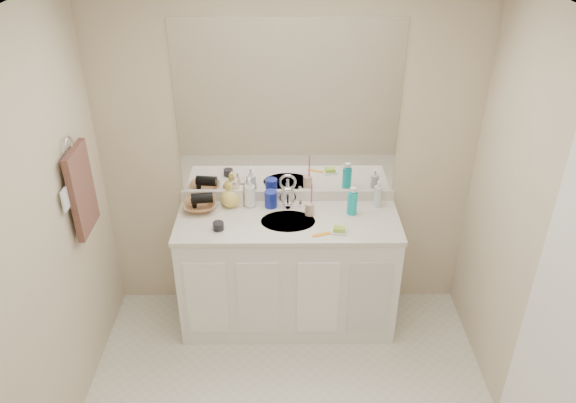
# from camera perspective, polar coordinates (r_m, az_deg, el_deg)

# --- Properties ---
(ceiling) EXTENTS (2.60, 2.60, 0.02)m
(ceiling) POSITION_cam_1_polar(r_m,az_deg,el_deg) (2.25, 0.16, 17.42)
(ceiling) COLOR white
(ceiling) RESTS_ON wall_back
(wall_back) EXTENTS (2.60, 0.02, 2.40)m
(wall_back) POSITION_cam_1_polar(r_m,az_deg,el_deg) (3.89, -0.03, 4.33)
(wall_back) COLOR beige
(wall_back) RESTS_ON floor
(wall_left) EXTENTS (0.02, 2.60, 2.40)m
(wall_left) POSITION_cam_1_polar(r_m,az_deg,el_deg) (3.06, -25.23, -6.88)
(wall_left) COLOR beige
(wall_left) RESTS_ON floor
(wall_right) EXTENTS (0.02, 2.60, 2.40)m
(wall_right) POSITION_cam_1_polar(r_m,az_deg,el_deg) (3.07, 25.33, -6.69)
(wall_right) COLOR beige
(wall_right) RESTS_ON floor
(vanity_cabinet) EXTENTS (1.50, 0.55, 0.85)m
(vanity_cabinet) POSITION_cam_1_polar(r_m,az_deg,el_deg) (4.06, -0.00, -7.28)
(vanity_cabinet) COLOR white
(vanity_cabinet) RESTS_ON floor
(countertop) EXTENTS (1.52, 0.57, 0.03)m
(countertop) POSITION_cam_1_polar(r_m,az_deg,el_deg) (3.81, -0.00, -2.02)
(countertop) COLOR silver
(countertop) RESTS_ON vanity_cabinet
(backsplash) EXTENTS (1.52, 0.03, 0.08)m
(backsplash) POSITION_cam_1_polar(r_m,az_deg,el_deg) (4.00, -0.03, 0.63)
(backsplash) COLOR silver
(backsplash) RESTS_ON countertop
(sink_basin) EXTENTS (0.37, 0.37, 0.02)m
(sink_basin) POSITION_cam_1_polar(r_m,az_deg,el_deg) (3.79, -0.00, -2.15)
(sink_basin) COLOR beige
(sink_basin) RESTS_ON countertop
(faucet) EXTENTS (0.02, 0.02, 0.11)m
(faucet) POSITION_cam_1_polar(r_m,az_deg,el_deg) (3.91, -0.02, 0.10)
(faucet) COLOR silver
(faucet) RESTS_ON countertop
(mirror) EXTENTS (1.48, 0.01, 1.20)m
(mirror) POSITION_cam_1_polar(r_m,az_deg,el_deg) (3.74, -0.03, 9.26)
(mirror) COLOR white
(mirror) RESTS_ON wall_back
(blue_mug) EXTENTS (0.11, 0.11, 0.12)m
(blue_mug) POSITION_cam_1_polar(r_m,az_deg,el_deg) (3.92, -1.75, 0.26)
(blue_mug) COLOR navy
(blue_mug) RESTS_ON countertop
(tan_cup) EXTENTS (0.08, 0.08, 0.09)m
(tan_cup) POSITION_cam_1_polar(r_m,az_deg,el_deg) (3.84, 2.22, -0.76)
(tan_cup) COLOR #CEAD91
(tan_cup) RESTS_ON countertop
(toothbrush) EXTENTS (0.01, 0.04, 0.20)m
(toothbrush) POSITION_cam_1_polar(r_m,az_deg,el_deg) (3.78, 2.40, 0.62)
(toothbrush) COLOR #DD3AA2
(toothbrush) RESTS_ON tan_cup
(mouthwash_bottle) EXTENTS (0.07, 0.07, 0.16)m
(mouthwash_bottle) POSITION_cam_1_polar(r_m,az_deg,el_deg) (3.85, 6.54, -0.16)
(mouthwash_bottle) COLOR #0EAAB0
(mouthwash_bottle) RESTS_ON countertop
(clear_pump_bottle) EXTENTS (0.07, 0.07, 0.15)m
(clear_pump_bottle) POSITION_cam_1_polar(r_m,az_deg,el_deg) (3.97, 9.09, 0.52)
(clear_pump_bottle) COLOR silver
(clear_pump_bottle) RESTS_ON countertop
(soap_dish) EXTENTS (0.11, 0.10, 0.01)m
(soap_dish) POSITION_cam_1_polar(r_m,az_deg,el_deg) (3.68, 5.20, -3.05)
(soap_dish) COLOR silver
(soap_dish) RESTS_ON countertop
(green_soap) EXTENTS (0.08, 0.07, 0.03)m
(green_soap) POSITION_cam_1_polar(r_m,az_deg,el_deg) (3.67, 5.21, -2.81)
(green_soap) COLOR #94C02F
(green_soap) RESTS_ON soap_dish
(orange_comb) EXTENTS (0.13, 0.07, 0.01)m
(orange_comb) POSITION_cam_1_polar(r_m,az_deg,el_deg) (3.65, 3.47, -3.36)
(orange_comb) COLOR orange
(orange_comb) RESTS_ON countertop
(dark_jar) EXTENTS (0.08, 0.08, 0.05)m
(dark_jar) POSITION_cam_1_polar(r_m,az_deg,el_deg) (3.71, -7.09, -2.48)
(dark_jar) COLOR black
(dark_jar) RESTS_ON countertop
(soap_bottle_white) EXTENTS (0.08, 0.09, 0.22)m
(soap_bottle_white) POSITION_cam_1_polar(r_m,az_deg,el_deg) (3.91, -3.90, 0.93)
(soap_bottle_white) COLOR white
(soap_bottle_white) RESTS_ON countertop
(soap_bottle_cream) EXTENTS (0.09, 0.09, 0.20)m
(soap_bottle_cream) POSITION_cam_1_polar(r_m,az_deg,el_deg) (3.95, -5.21, 0.98)
(soap_bottle_cream) COLOR beige
(soap_bottle_cream) RESTS_ON countertop
(soap_bottle_yellow) EXTENTS (0.15, 0.15, 0.18)m
(soap_bottle_yellow) POSITION_cam_1_polar(r_m,az_deg,el_deg) (3.94, -5.90, 0.69)
(soap_bottle_yellow) COLOR #E4CD58
(soap_bottle_yellow) RESTS_ON countertop
(wicker_basket) EXTENTS (0.24, 0.24, 0.06)m
(wicker_basket) POSITION_cam_1_polar(r_m,az_deg,el_deg) (3.95, -8.94, -0.43)
(wicker_basket) COLOR #93623B
(wicker_basket) RESTS_ON countertop
(hair_dryer) EXTENTS (0.16, 0.09, 0.07)m
(hair_dryer) POSITION_cam_1_polar(r_m,az_deg,el_deg) (3.91, -8.72, 0.35)
(hair_dryer) COLOR black
(hair_dryer) RESTS_ON wicker_basket
(towel_ring) EXTENTS (0.01, 0.11, 0.11)m
(towel_ring) POSITION_cam_1_polar(r_m,az_deg,el_deg) (3.49, -21.39, 5.37)
(towel_ring) COLOR silver
(towel_ring) RESTS_ON wall_left
(hand_towel) EXTENTS (0.04, 0.32, 0.55)m
(hand_towel) POSITION_cam_1_polar(r_m,az_deg,el_deg) (3.61, -20.22, 1.08)
(hand_towel) COLOR #452B25
(hand_towel) RESTS_ON towel_ring
(switch_plate) EXTENTS (0.01, 0.08, 0.13)m
(switch_plate) POSITION_cam_1_polar(r_m,az_deg,el_deg) (3.43, -21.69, 0.17)
(switch_plate) COLOR white
(switch_plate) RESTS_ON wall_left
(door) EXTENTS (0.02, 0.82, 2.00)m
(door) POSITION_cam_1_polar(r_m,az_deg,el_deg) (2.99, 26.48, -13.21)
(door) COLOR white
(door) RESTS_ON floor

